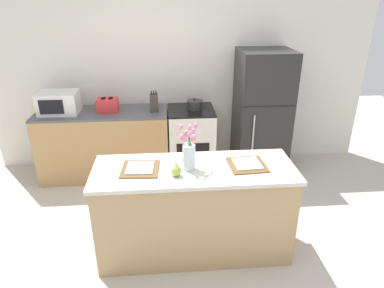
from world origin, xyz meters
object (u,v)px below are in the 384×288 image
(pear_figurine, at_px, (176,170))
(microwave, at_px, (59,103))
(plate_setting_right, at_px, (247,164))
(flower_vase, at_px, (189,152))
(cooking_pot, at_px, (195,105))
(knife_block, at_px, (154,103))
(toaster, at_px, (108,105))
(stove_range, at_px, (191,141))
(plate_setting_left, at_px, (140,169))
(refrigerator, at_px, (262,113))

(pear_figurine, height_order, microwave, microwave)
(plate_setting_right, bearing_deg, flower_vase, -178.13)
(microwave, bearing_deg, cooking_pot, 0.13)
(pear_figurine, distance_m, microwave, 2.23)
(microwave, distance_m, knife_block, 1.19)
(pear_figurine, distance_m, toaster, 1.92)
(stove_range, height_order, plate_setting_right, plate_setting_right)
(plate_setting_right, xyz_separation_m, cooking_pot, (-0.33, 1.59, 0.06))
(stove_range, distance_m, knife_block, 0.74)
(toaster, bearing_deg, plate_setting_right, -48.00)
(plate_setting_left, bearing_deg, knife_block, 86.39)
(plate_setting_right, bearing_deg, toaster, 132.00)
(toaster, distance_m, cooking_pot, 1.12)
(flower_vase, bearing_deg, toaster, 119.60)
(plate_setting_left, height_order, toaster, toaster)
(stove_range, height_order, microwave, microwave)
(flower_vase, height_order, cooking_pot, flower_vase)
(cooking_pot, relative_size, knife_block, 0.76)
(stove_range, height_order, flower_vase, flower_vase)
(refrigerator, distance_m, knife_block, 1.44)
(toaster, bearing_deg, knife_block, -4.70)
(stove_range, distance_m, toaster, 1.20)
(stove_range, bearing_deg, pear_figurine, -98.72)
(toaster, bearing_deg, pear_figurine, -65.21)
(flower_vase, distance_m, pear_figurine, 0.20)
(plate_setting_left, height_order, knife_block, knife_block)
(refrigerator, bearing_deg, flower_vase, -124.34)
(plate_setting_left, relative_size, cooking_pot, 1.66)
(plate_setting_right, distance_m, microwave, 2.59)
(refrigerator, distance_m, flower_vase, 1.96)
(flower_vase, distance_m, plate_setting_right, 0.55)
(refrigerator, bearing_deg, toaster, 179.57)
(pear_figurine, xyz_separation_m, microwave, (-1.40, 1.73, 0.09))
(stove_range, height_order, pear_figurine, pear_figurine)
(refrigerator, relative_size, cooking_pot, 8.05)
(flower_vase, xyz_separation_m, pear_figurine, (-0.12, -0.12, -0.11))
(pear_figurine, xyz_separation_m, plate_setting_left, (-0.31, 0.14, -0.05))
(pear_figurine, bearing_deg, cooking_pot, 79.78)
(flower_vase, xyz_separation_m, plate_setting_left, (-0.43, 0.02, -0.15))
(plate_setting_right, relative_size, knife_block, 1.27)
(knife_block, bearing_deg, cooking_pot, 3.98)
(plate_setting_left, distance_m, knife_block, 1.56)
(toaster, height_order, cooking_pot, toaster)
(cooking_pot, relative_size, microwave, 0.43)
(knife_block, bearing_deg, flower_vase, -78.24)
(plate_setting_right, height_order, knife_block, knife_block)
(refrigerator, xyz_separation_m, toaster, (-2.02, 0.02, 0.17))
(stove_range, distance_m, cooking_pot, 0.52)
(refrigerator, relative_size, plate_setting_left, 4.84)
(plate_setting_right, bearing_deg, stove_range, 103.27)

